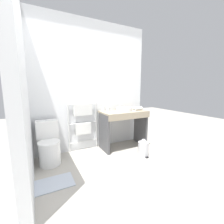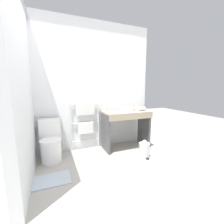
{
  "view_description": "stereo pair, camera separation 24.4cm",
  "coord_description": "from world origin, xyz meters",
  "px_view_note": "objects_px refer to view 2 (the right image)",
  "views": [
    {
      "loc": [
        -1.09,
        -1.7,
        1.33
      ],
      "look_at": [
        0.14,
        0.67,
        0.89
      ],
      "focal_mm": 24.0,
      "sensor_mm": 36.0,
      "label": 1
    },
    {
      "loc": [
        -0.87,
        -1.8,
        1.33
      ],
      "look_at": [
        0.14,
        0.67,
        0.89
      ],
      "focal_mm": 24.0,
      "sensor_mm": 36.0,
      "label": 2
    }
  ],
  "objects_px": {
    "cup_near_wall": "(105,109)",
    "towel_radiator": "(85,120)",
    "sink_basin": "(127,109)",
    "cup_near_edge": "(110,109)",
    "hair_dryer": "(141,109)",
    "toilet": "(51,143)",
    "trash_bin": "(144,150)"
  },
  "relations": [
    {
      "from": "cup_near_edge",
      "to": "hair_dryer",
      "type": "height_order",
      "value": "cup_near_edge"
    },
    {
      "from": "cup_near_wall",
      "to": "towel_radiator",
      "type": "bearing_deg",
      "value": 169.85
    },
    {
      "from": "trash_bin",
      "to": "sink_basin",
      "type": "bearing_deg",
      "value": 97.82
    },
    {
      "from": "cup_near_wall",
      "to": "hair_dryer",
      "type": "distance_m",
      "value": 0.81
    },
    {
      "from": "cup_near_edge",
      "to": "hair_dryer",
      "type": "xyz_separation_m",
      "value": [
        0.66,
        -0.2,
        -0.01
      ]
    },
    {
      "from": "toilet",
      "to": "towel_radiator",
      "type": "height_order",
      "value": "towel_radiator"
    },
    {
      "from": "sink_basin",
      "to": "towel_radiator",
      "type": "bearing_deg",
      "value": 165.94
    },
    {
      "from": "sink_basin",
      "to": "cup_near_edge",
      "type": "height_order",
      "value": "cup_near_edge"
    },
    {
      "from": "towel_radiator",
      "to": "hair_dryer",
      "type": "bearing_deg",
      "value": -14.31
    },
    {
      "from": "cup_near_wall",
      "to": "toilet",
      "type": "bearing_deg",
      "value": -170.56
    },
    {
      "from": "cup_near_wall",
      "to": "hair_dryer",
      "type": "height_order",
      "value": "cup_near_wall"
    },
    {
      "from": "towel_radiator",
      "to": "sink_basin",
      "type": "xyz_separation_m",
      "value": [
        0.87,
        -0.22,
        0.21
      ]
    },
    {
      "from": "cup_near_wall",
      "to": "trash_bin",
      "type": "xyz_separation_m",
      "value": [
        0.54,
        -0.73,
        -0.72
      ]
    },
    {
      "from": "towel_radiator",
      "to": "cup_near_wall",
      "type": "distance_m",
      "value": 0.47
    },
    {
      "from": "towel_radiator",
      "to": "cup_near_edge",
      "type": "distance_m",
      "value": 0.58
    },
    {
      "from": "cup_near_wall",
      "to": "trash_bin",
      "type": "height_order",
      "value": "cup_near_wall"
    },
    {
      "from": "hair_dryer",
      "to": "trash_bin",
      "type": "distance_m",
      "value": 0.91
    },
    {
      "from": "cup_near_edge",
      "to": "trash_bin",
      "type": "bearing_deg",
      "value": -58.81
    },
    {
      "from": "toilet",
      "to": "towel_radiator",
      "type": "relative_size",
      "value": 0.73
    },
    {
      "from": "cup_near_edge",
      "to": "hair_dryer",
      "type": "bearing_deg",
      "value": -16.66
    },
    {
      "from": "cup_near_edge",
      "to": "hair_dryer",
      "type": "distance_m",
      "value": 0.69
    },
    {
      "from": "towel_radiator",
      "to": "trash_bin",
      "type": "distance_m",
      "value": 1.35
    },
    {
      "from": "toilet",
      "to": "cup_near_edge",
      "type": "height_order",
      "value": "cup_near_edge"
    },
    {
      "from": "toilet",
      "to": "cup_near_edge",
      "type": "relative_size",
      "value": 8.05
    },
    {
      "from": "toilet",
      "to": "sink_basin",
      "type": "bearing_deg",
      "value": 1.53
    },
    {
      "from": "toilet",
      "to": "cup_near_wall",
      "type": "height_order",
      "value": "cup_near_wall"
    },
    {
      "from": "hair_dryer",
      "to": "sink_basin",
      "type": "bearing_deg",
      "value": 165.02
    },
    {
      "from": "sink_basin",
      "to": "cup_near_wall",
      "type": "bearing_deg",
      "value": 162.5
    },
    {
      "from": "cup_near_edge",
      "to": "towel_radiator",
      "type": "bearing_deg",
      "value": 168.71
    },
    {
      "from": "toilet",
      "to": "cup_near_edge",
      "type": "bearing_deg",
      "value": 7.17
    },
    {
      "from": "toilet",
      "to": "trash_bin",
      "type": "relative_size",
      "value": 2.21
    },
    {
      "from": "towel_radiator",
      "to": "cup_near_edge",
      "type": "xyz_separation_m",
      "value": [
        0.53,
        -0.11,
        0.22
      ]
    }
  ]
}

